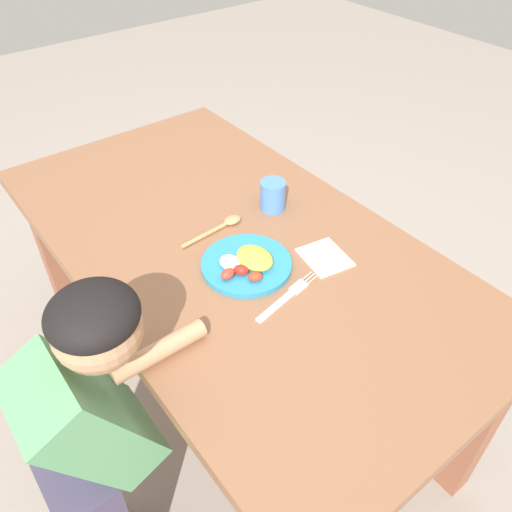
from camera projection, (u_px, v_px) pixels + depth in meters
ground_plane at (237, 389)px, 1.84m from camera, size 8.00×8.00×0.00m
dining_table at (232, 268)px, 1.45m from camera, size 1.49×0.80×0.70m
plate at (247, 263)px, 1.29m from camera, size 0.23×0.23×0.05m
fork at (286, 298)px, 1.21m from camera, size 0.06×0.21×0.01m
spoon at (222, 226)px, 1.42m from camera, size 0.04×0.20×0.02m
drinking_cup at (273, 195)px, 1.47m from camera, size 0.07×0.07×0.09m
person at (94, 450)px, 1.11m from camera, size 0.21×0.42×0.95m
napkin at (325, 257)px, 1.33m from camera, size 0.14×0.13×0.00m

